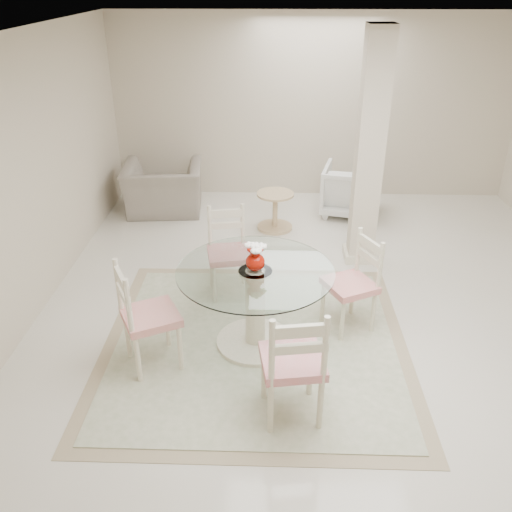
{
  "coord_description": "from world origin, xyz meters",
  "views": [
    {
      "loc": [
        -0.59,
        -4.7,
        3.16
      ],
      "look_at": [
        -0.73,
        -0.32,
        0.85
      ],
      "focal_mm": 38.0,
      "sensor_mm": 36.0,
      "label": 1
    }
  ],
  "objects_px": {
    "dining_chair_east": "(356,276)",
    "dining_chair_west": "(141,310)",
    "side_table": "(275,212)",
    "red_vase": "(255,257)",
    "dining_table": "(255,308)",
    "armchair_white": "(350,190)",
    "dining_chair_north": "(228,245)",
    "dining_chair_south": "(294,358)",
    "recliner_taupe": "(164,189)",
    "column": "(369,152)"
  },
  "relations": [
    {
      "from": "dining_chair_east",
      "to": "dining_chair_west",
      "type": "relative_size",
      "value": 0.95
    },
    {
      "from": "side_table",
      "to": "dining_chair_west",
      "type": "bearing_deg",
      "value": -110.92
    },
    {
      "from": "red_vase",
      "to": "dining_chair_west",
      "type": "relative_size",
      "value": 0.23
    },
    {
      "from": "dining_table",
      "to": "armchair_white",
      "type": "xyz_separation_m",
      "value": [
        1.27,
        3.22,
        -0.05
      ]
    },
    {
      "from": "dining_chair_north",
      "to": "red_vase",
      "type": "bearing_deg",
      "value": -81.73
    },
    {
      "from": "dining_chair_east",
      "to": "dining_chair_south",
      "type": "xyz_separation_m",
      "value": [
        -0.64,
        -1.32,
        0.05
      ]
    },
    {
      "from": "recliner_taupe",
      "to": "dining_chair_west",
      "type": "bearing_deg",
      "value": 92.74
    },
    {
      "from": "dining_chair_east",
      "to": "dining_chair_south",
      "type": "bearing_deg",
      "value": -52.7
    },
    {
      "from": "dining_chair_east",
      "to": "recliner_taupe",
      "type": "distance_m",
      "value": 3.73
    },
    {
      "from": "dining_chair_east",
      "to": "armchair_white",
      "type": "bearing_deg",
      "value": 146.93
    },
    {
      "from": "column",
      "to": "recliner_taupe",
      "type": "xyz_separation_m",
      "value": [
        -2.68,
        1.38,
        -0.99
      ]
    },
    {
      "from": "column",
      "to": "side_table",
      "type": "relative_size",
      "value": 5.18
    },
    {
      "from": "dining_table",
      "to": "dining_chair_north",
      "type": "relative_size",
      "value": 1.3
    },
    {
      "from": "red_vase",
      "to": "armchair_white",
      "type": "relative_size",
      "value": 0.33
    },
    {
      "from": "column",
      "to": "armchair_white",
      "type": "xyz_separation_m",
      "value": [
        0.04,
        1.4,
        -0.99
      ]
    },
    {
      "from": "armchair_white",
      "to": "dining_chair_south",
      "type": "bearing_deg",
      "value": 90.48
    },
    {
      "from": "dining_chair_east",
      "to": "red_vase",
      "type": "bearing_deg",
      "value": -97.14
    },
    {
      "from": "dining_table",
      "to": "column",
      "type": "bearing_deg",
      "value": 55.8
    },
    {
      "from": "dining_chair_north",
      "to": "column",
      "type": "bearing_deg",
      "value": 18.19
    },
    {
      "from": "dining_chair_east",
      "to": "dining_chair_south",
      "type": "distance_m",
      "value": 1.46
    },
    {
      "from": "dining_chair_west",
      "to": "red_vase",
      "type": "bearing_deg",
      "value": -97.35
    },
    {
      "from": "dining_chair_east",
      "to": "dining_chair_north",
      "type": "relative_size",
      "value": 1.0
    },
    {
      "from": "red_vase",
      "to": "side_table",
      "type": "bearing_deg",
      "value": 86.09
    },
    {
      "from": "dining_chair_north",
      "to": "side_table",
      "type": "distance_m",
      "value": 1.79
    },
    {
      "from": "dining_chair_south",
      "to": "side_table",
      "type": "relative_size",
      "value": 2.24
    },
    {
      "from": "dining_chair_north",
      "to": "armchair_white",
      "type": "relative_size",
      "value": 1.36
    },
    {
      "from": "column",
      "to": "dining_chair_south",
      "type": "height_order",
      "value": "column"
    },
    {
      "from": "dining_chair_west",
      "to": "recliner_taupe",
      "type": "relative_size",
      "value": 1.03
    },
    {
      "from": "dining_chair_west",
      "to": "armchair_white",
      "type": "relative_size",
      "value": 1.43
    },
    {
      "from": "dining_chair_south",
      "to": "side_table",
      "type": "bearing_deg",
      "value": -96.2
    },
    {
      "from": "dining_chair_west",
      "to": "side_table",
      "type": "xyz_separation_m",
      "value": [
        1.14,
        3.0,
        -0.36
      ]
    },
    {
      "from": "red_vase",
      "to": "armchair_white",
      "type": "xyz_separation_m",
      "value": [
        1.27,
        3.22,
        -0.58
      ]
    },
    {
      "from": "dining_chair_west",
      "to": "recliner_taupe",
      "type": "bearing_deg",
      "value": -19.38
    },
    {
      "from": "dining_chair_west",
      "to": "armchair_white",
      "type": "xyz_separation_m",
      "value": [
        2.23,
        3.56,
        -0.24
      ]
    },
    {
      "from": "red_vase",
      "to": "side_table",
      "type": "relative_size",
      "value": 0.5
    },
    {
      "from": "dining_chair_east",
      "to": "side_table",
      "type": "relative_size",
      "value": 2.08
    },
    {
      "from": "dining_chair_west",
      "to": "dining_chair_south",
      "type": "xyz_separation_m",
      "value": [
        1.29,
        -0.63,
        0.02
      ]
    },
    {
      "from": "red_vase",
      "to": "dining_chair_north",
      "type": "xyz_separation_m",
      "value": [
        -0.33,
        0.97,
        -0.37
      ]
    },
    {
      "from": "dining_chair_east",
      "to": "dining_chair_north",
      "type": "xyz_separation_m",
      "value": [
        -1.28,
        0.62,
        0.0
      ]
    },
    {
      "from": "dining_chair_south",
      "to": "dining_chair_west",
      "type": "bearing_deg",
      "value": -34.38
    },
    {
      "from": "column",
      "to": "red_vase",
      "type": "height_order",
      "value": "column"
    },
    {
      "from": "dining_chair_east",
      "to": "armchair_white",
      "type": "height_order",
      "value": "dining_chair_east"
    },
    {
      "from": "dining_table",
      "to": "side_table",
      "type": "bearing_deg",
      "value": 86.07
    },
    {
      "from": "dining_chair_east",
      "to": "armchair_white",
      "type": "relative_size",
      "value": 1.36
    },
    {
      "from": "dining_table",
      "to": "red_vase",
      "type": "height_order",
      "value": "red_vase"
    },
    {
      "from": "column",
      "to": "recliner_taupe",
      "type": "distance_m",
      "value": 3.17
    },
    {
      "from": "column",
      "to": "red_vase",
      "type": "relative_size",
      "value": 10.35
    },
    {
      "from": "column",
      "to": "armchair_white",
      "type": "distance_m",
      "value": 1.71
    },
    {
      "from": "dining_chair_east",
      "to": "side_table",
      "type": "bearing_deg",
      "value": 171.73
    },
    {
      "from": "recliner_taupe",
      "to": "armchair_white",
      "type": "distance_m",
      "value": 2.71
    }
  ]
}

